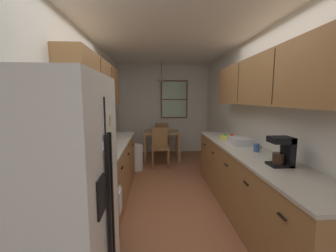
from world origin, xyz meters
TOP-DOWN VIEW (x-y plane):
  - ground_plane at (0.00, 1.00)m, footprint 12.00×12.00m
  - wall_left at (-1.35, 1.00)m, footprint 0.10×9.00m
  - wall_right at (1.35, 1.00)m, footprint 0.10×9.00m
  - wall_back at (0.00, 3.65)m, footprint 4.40×0.10m
  - ceiling_slab at (0.00, 1.00)m, footprint 4.40×9.00m
  - refrigerator at (-0.94, -1.29)m, footprint 0.76×0.75m
  - stove_range at (-0.99, -0.60)m, footprint 0.66×0.60m
  - microwave_over_range at (-1.11, -0.60)m, footprint 0.39×0.61m
  - counter_left at (-1.00, 0.74)m, footprint 0.64×2.09m
  - upper_cabinets_left at (-1.14, 0.69)m, footprint 0.33×2.17m
  - counter_right at (1.00, 0.09)m, footprint 0.64×3.17m
  - upper_cabinets_right at (1.14, 0.04)m, footprint 0.33×2.85m
  - dining_table at (-0.09, 2.84)m, footprint 0.91×0.76m
  - dining_chair_near at (-0.14, 2.26)m, footprint 0.41×0.41m
  - dining_chair_far at (-0.07, 3.43)m, footprint 0.40×0.40m
  - pendant_light at (-0.09, 2.84)m, footprint 0.29×0.29m
  - back_window at (0.30, 3.58)m, footprint 0.78×0.05m
  - trash_bin at (-0.70, 2.01)m, footprint 0.33×0.33m
  - storage_canister at (-1.00, -0.19)m, footprint 0.11×0.11m
  - dish_towel at (-0.64, -0.45)m, footprint 0.02×0.16m
  - coffee_maker at (1.04, -0.58)m, footprint 0.22×0.18m
  - mug_by_coffeemaker at (1.05, -0.01)m, footprint 0.11×0.07m
  - fruit_bowl at (0.99, 0.88)m, footprint 0.26×0.26m
  - dish_rack at (1.03, 0.46)m, footprint 0.28×0.34m
  - table_serving_bowl at (-0.11, 2.90)m, footprint 0.16×0.16m

SIDE VIEW (x-z plane):
  - ground_plane at x=0.00m, z-range 0.00..0.00m
  - trash_bin at x=-0.70m, z-range 0.00..0.56m
  - counter_right at x=1.00m, z-range 0.00..0.90m
  - counter_left at x=-1.00m, z-range 0.00..0.90m
  - stove_range at x=-0.99m, z-range -0.08..1.02m
  - dish_towel at x=-0.64m, z-range 0.38..0.62m
  - dining_chair_near at x=-0.14m, z-range 0.05..0.95m
  - dining_chair_far at x=-0.07m, z-range 0.05..0.95m
  - dining_table at x=-0.09m, z-range 0.25..0.97m
  - table_serving_bowl at x=-0.11m, z-range 0.73..0.79m
  - refrigerator at x=-0.94m, z-range 0.00..1.73m
  - fruit_bowl at x=0.99m, z-range 0.89..0.98m
  - dish_rack at x=1.03m, z-range 0.90..1.00m
  - mug_by_coffeemaker at x=1.05m, z-range 0.90..1.01m
  - storage_canister at x=-1.00m, z-range 0.90..1.07m
  - coffee_maker at x=1.04m, z-range 0.91..1.21m
  - wall_left at x=-1.35m, z-range 0.00..2.55m
  - wall_right at x=1.35m, z-range 0.00..2.55m
  - wall_back at x=0.00m, z-range 0.00..2.55m
  - back_window at x=0.30m, z-range 1.01..2.11m
  - microwave_over_range at x=-1.11m, z-range 1.46..1.78m
  - upper_cabinets_left at x=-1.14m, z-range 1.48..2.14m
  - upper_cabinets_right at x=1.14m, z-range 1.50..2.12m
  - pendant_light at x=-0.09m, z-range 1.85..2.35m
  - ceiling_slab at x=0.00m, z-range 2.55..2.63m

